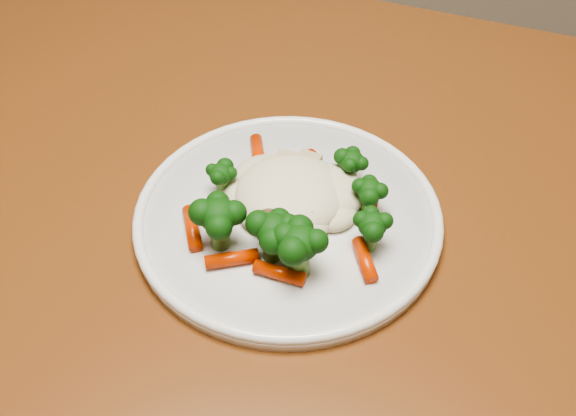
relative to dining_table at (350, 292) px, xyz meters
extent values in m
cube|color=brown|center=(0.00, 0.00, 0.08)|extent=(1.29, 0.98, 0.04)
cube|color=brown|center=(-0.45, 0.42, -0.29)|extent=(0.07, 0.07, 0.71)
cylinder|color=white|center=(-0.06, -0.01, 0.11)|extent=(0.27, 0.27, 0.01)
ellipsoid|color=beige|center=(-0.06, 0.00, 0.14)|extent=(0.12, 0.11, 0.04)
ellipsoid|color=black|center=(-0.11, -0.06, 0.14)|extent=(0.05, 0.05, 0.05)
ellipsoid|color=black|center=(-0.06, -0.06, 0.14)|extent=(0.05, 0.05, 0.04)
ellipsoid|color=black|center=(-0.04, -0.08, 0.14)|extent=(0.05, 0.05, 0.05)
ellipsoid|color=black|center=(0.01, -0.04, 0.13)|extent=(0.04, 0.04, 0.04)
ellipsoid|color=black|center=(0.01, 0.00, 0.13)|extent=(0.04, 0.04, 0.03)
ellipsoid|color=black|center=(-0.01, 0.04, 0.13)|extent=(0.04, 0.04, 0.03)
ellipsoid|color=black|center=(-0.13, 0.00, 0.13)|extent=(0.03, 0.03, 0.03)
cylinder|color=red|center=(-0.10, 0.05, 0.12)|extent=(0.03, 0.05, 0.01)
cylinder|color=red|center=(-0.06, 0.05, 0.12)|extent=(0.02, 0.04, 0.01)
cylinder|color=red|center=(0.00, 0.01, 0.12)|extent=(0.04, 0.01, 0.01)
cylinder|color=red|center=(-0.14, -0.05, 0.12)|extent=(0.03, 0.05, 0.01)
cylinder|color=red|center=(-0.10, -0.08, 0.12)|extent=(0.05, 0.03, 0.01)
cylinder|color=red|center=(-0.06, -0.09, 0.12)|extent=(0.05, 0.02, 0.01)
cylinder|color=red|center=(0.01, -0.06, 0.12)|extent=(0.03, 0.04, 0.01)
cylinder|color=red|center=(-0.04, -0.01, 0.13)|extent=(0.02, 0.04, 0.01)
ellipsoid|color=brown|center=(-0.05, -0.01, 0.13)|extent=(0.02, 0.02, 0.02)
ellipsoid|color=brown|center=(-0.04, -0.01, 0.13)|extent=(0.02, 0.02, 0.02)
ellipsoid|color=brown|center=(-0.08, -0.01, 0.13)|extent=(0.02, 0.02, 0.01)
ellipsoid|color=brown|center=(-0.07, -0.04, 0.13)|extent=(0.03, 0.03, 0.02)
ellipsoid|color=brown|center=(-0.05, 0.01, 0.13)|extent=(0.03, 0.03, 0.02)
cube|color=tan|center=(-0.07, 0.04, 0.13)|extent=(0.03, 0.02, 0.01)
cube|color=tan|center=(-0.05, 0.04, 0.13)|extent=(0.02, 0.02, 0.01)
camera|label=1|loc=(0.01, -0.45, 0.58)|focal=45.00mm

